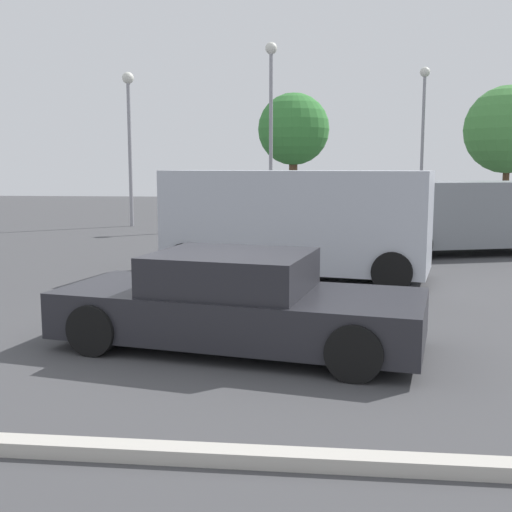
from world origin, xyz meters
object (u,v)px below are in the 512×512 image
Objects in this scene: dog at (97,301)px; suv_dark at (460,214)px; van_white at (297,220)px; sedan_foreground at (238,303)px; light_post_mid at (423,117)px; light_post_near at (129,121)px; light_post_far at (271,104)px.

suv_dark is (6.99, 8.08, 0.77)m from dog.
suv_dark is at bearing 57.10° from van_white.
sedan_foreground is 22.39m from light_post_mid.
dog is 0.13× the size of suv_dark.
van_white reaches higher than dog.
van_white reaches higher than suv_dark.
light_post_far is at bearing 1.15° from light_post_near.
sedan_foreground is 0.86× the size of van_white.
suv_dark is at bearing 74.45° from sedan_foreground.
sedan_foreground reaches higher than dog.
sedan_foreground is 17.59m from light_post_near.
suv_dark is 0.74× the size of light_post_mid.
dog is 21.99m from light_post_mid.
dog is at bearing -111.09° from light_post_mid.
light_post_near is (-11.04, 6.74, 2.98)m from suv_dark.
van_white is at bearing -152.93° from suv_dark.
light_post_mid reaches higher than suv_dark.
sedan_foreground is 10.42m from suv_dark.
light_post_far is (-1.45, 10.95, 3.41)m from van_white.
light_post_far reaches higher than sedan_foreground.
dog is (-2.31, 1.22, -0.29)m from sedan_foreground.
suv_dark reaches higher than dog.
suv_dark is (4.68, 9.29, 0.48)m from sedan_foreground.
light_post_near reaches higher than van_white.
light_post_near is at bearing 131.05° from suv_dark.
sedan_foreground is 0.73× the size of light_post_mid.
sedan_foreground is 0.71× the size of light_post_far.
light_post_near is 0.88× the size of light_post_mid.
suv_dark is at bearing -93.68° from light_post_mid.
dog is at bearing -95.32° from light_post_far.
suv_dark is 9.54m from light_post_far.
light_post_near reaches higher than sedan_foreground.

